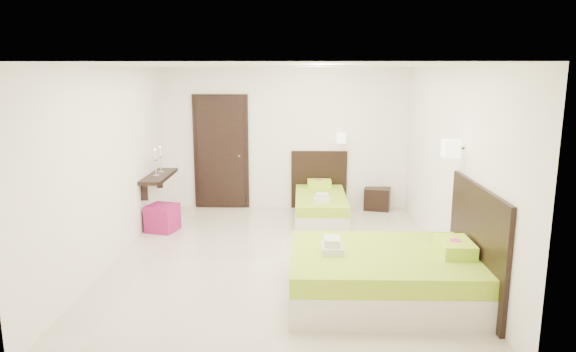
{
  "coord_description": "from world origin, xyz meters",
  "views": [
    {
      "loc": [
        0.26,
        -6.68,
        2.53
      ],
      "look_at": [
        0.1,
        0.3,
        1.1
      ],
      "focal_mm": 32.0,
      "sensor_mm": 36.0,
      "label": 1
    }
  ],
  "objects_px": {
    "bed_single": "(320,204)",
    "bed_double": "(389,273)",
    "nightstand": "(377,198)",
    "ottoman": "(163,218)"
  },
  "relations": [
    {
      "from": "bed_single",
      "to": "ottoman",
      "type": "bearing_deg",
      "value": -163.73
    },
    {
      "from": "bed_single",
      "to": "ottoman",
      "type": "height_order",
      "value": "bed_single"
    },
    {
      "from": "nightstand",
      "to": "ottoman",
      "type": "height_order",
      "value": "ottoman"
    },
    {
      "from": "bed_single",
      "to": "bed_double",
      "type": "bearing_deg",
      "value": -78.48
    },
    {
      "from": "bed_double",
      "to": "nightstand",
      "type": "height_order",
      "value": "bed_double"
    },
    {
      "from": "nightstand",
      "to": "bed_single",
      "type": "bearing_deg",
      "value": -134.17
    },
    {
      "from": "nightstand",
      "to": "bed_double",
      "type": "bearing_deg",
      "value": -82.38
    },
    {
      "from": "bed_double",
      "to": "nightstand",
      "type": "bearing_deg",
      "value": 83.57
    },
    {
      "from": "bed_single",
      "to": "nightstand",
      "type": "xyz_separation_m",
      "value": [
        1.08,
        0.67,
        -0.06
      ]
    },
    {
      "from": "bed_single",
      "to": "bed_double",
      "type": "distance_m",
      "value": 3.25
    }
  ]
}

